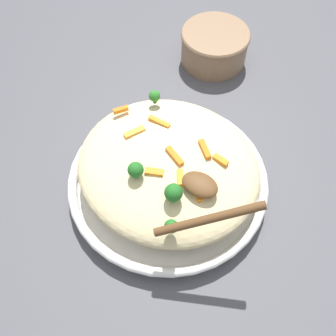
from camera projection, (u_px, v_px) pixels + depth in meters
ground_plane at (168, 187)px, 0.70m from camera, size 2.40×2.40×0.00m
serving_bowl at (168, 181)px, 0.68m from camera, size 0.34×0.34×0.04m
pasta_mound at (168, 167)px, 0.64m from camera, size 0.30×0.28×0.07m
carrot_piece_0 at (198, 193)px, 0.58m from camera, size 0.03×0.02×0.01m
carrot_piece_1 at (220, 160)px, 0.61m from camera, size 0.03×0.01×0.01m
carrot_piece_2 at (121, 110)px, 0.66m from camera, size 0.02×0.03×0.01m
carrot_piece_3 at (156, 173)px, 0.59m from camera, size 0.03×0.02×0.01m
carrot_piece_4 at (173, 158)px, 0.60m from camera, size 0.04×0.02×0.01m
carrot_piece_5 at (205, 149)px, 0.61m from camera, size 0.03×0.03×0.01m
carrot_piece_6 at (159, 122)px, 0.65m from camera, size 0.04×0.01×0.01m
carrot_piece_7 at (180, 178)px, 0.58m from camera, size 0.02×0.03×0.01m
carrot_piece_8 at (134, 132)px, 0.63m from camera, size 0.03×0.04×0.01m
broccoli_floret_0 at (173, 193)px, 0.56m from camera, size 0.03×0.03×0.03m
broccoli_floret_1 at (171, 226)px, 0.54m from camera, size 0.02×0.02×0.02m
broccoli_floret_2 at (136, 170)px, 0.58m from camera, size 0.02×0.02×0.03m
broccoli_floret_3 at (155, 96)px, 0.66m from camera, size 0.02×0.02×0.03m
serving_spoon at (203, 196)px, 0.55m from camera, size 0.13×0.12×0.07m
companion_bowl at (214, 45)px, 0.84m from camera, size 0.15×0.15×0.07m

